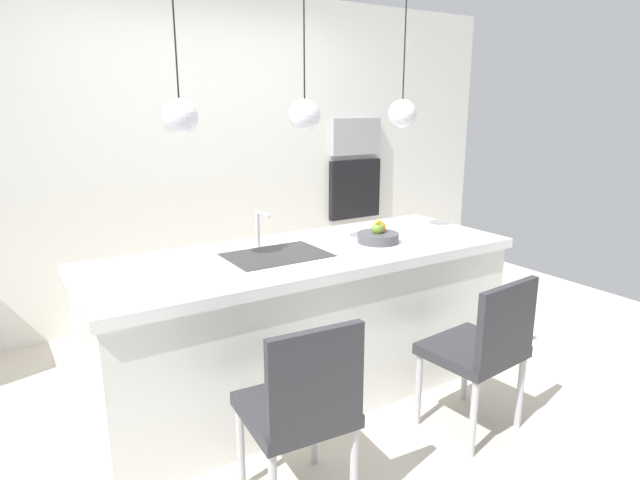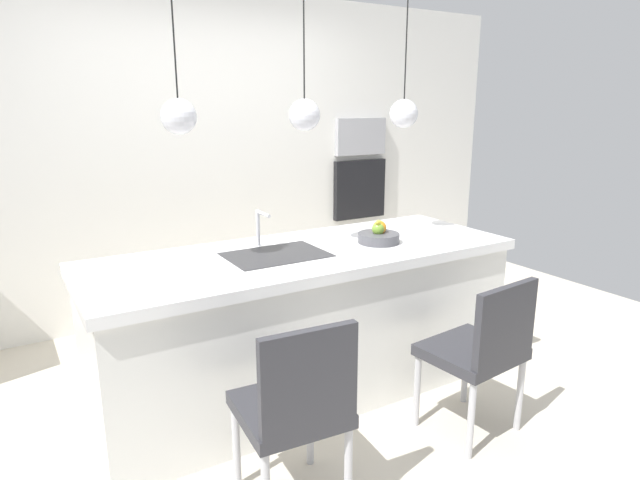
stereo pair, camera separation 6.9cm
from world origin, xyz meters
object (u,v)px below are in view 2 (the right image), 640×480
at_px(microwave, 360,136).
at_px(chair_near, 296,405).
at_px(fruit_bowl, 379,235).
at_px(chair_middle, 482,347).
at_px(oven, 359,189).

xyz_separation_m(microwave, chair_near, (-2.03, -2.46, -0.92)).
distance_m(fruit_bowl, chair_middle, 0.92).
height_order(fruit_bowl, oven, oven).
height_order(fruit_bowl, chair_middle, fruit_bowl).
bearing_deg(oven, fruit_bowl, -121.37).
distance_m(oven, chair_middle, 2.67).
xyz_separation_m(oven, chair_middle, (-0.94, -2.46, -0.42)).
relative_size(chair_near, chair_middle, 1.03).
xyz_separation_m(fruit_bowl, chair_middle, (0.07, -0.81, -0.44)).
bearing_deg(chair_near, microwave, 50.44).
xyz_separation_m(microwave, oven, (0.00, 0.00, -0.50)).
relative_size(oven, chair_near, 0.62).
bearing_deg(microwave, oven, 0.00).
bearing_deg(fruit_bowl, oven, 58.63).
xyz_separation_m(microwave, chair_middle, (-0.94, -2.46, -0.92)).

